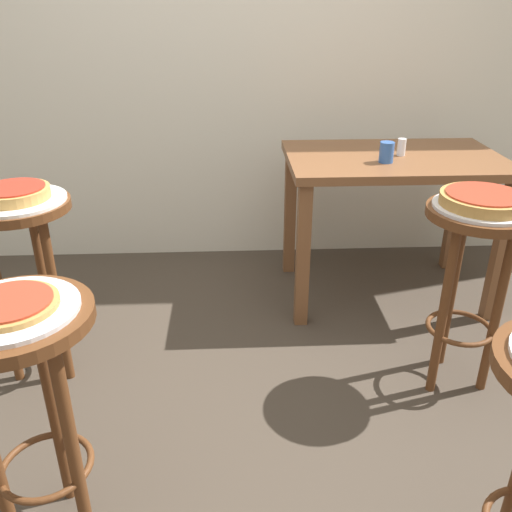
% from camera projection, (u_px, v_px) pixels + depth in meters
% --- Properties ---
extents(ground_plane, '(6.00, 6.00, 0.00)m').
position_uv_depth(ground_plane, '(243.00, 442.00, 1.93)').
color(ground_plane, '#42382D').
extents(stool_middle, '(0.39, 0.39, 0.75)m').
position_uv_depth(stool_middle, '(27.00, 379.00, 1.38)').
color(stool_middle, '#5B3319').
rests_on(stool_middle, ground_plane).
extents(serving_plate_middle, '(0.32, 0.32, 0.01)m').
position_uv_depth(serving_plate_middle, '(11.00, 310.00, 1.29)').
color(serving_plate_middle, silver).
rests_on(serving_plate_middle, stool_middle).
extents(pizza_middle, '(0.23, 0.23, 0.02)m').
position_uv_depth(pizza_middle, '(10.00, 304.00, 1.28)').
color(pizza_middle, '#B78442').
rests_on(pizza_middle, serving_plate_middle).
extents(stool_leftside, '(0.39, 0.39, 0.75)m').
position_uv_depth(stool_leftside, '(473.00, 259.00, 2.01)').
color(stool_leftside, '#5B3319').
rests_on(stool_leftside, ground_plane).
extents(serving_plate_leftside, '(0.35, 0.35, 0.01)m').
position_uv_depth(serving_plate_leftside, '(483.00, 207.00, 1.92)').
color(serving_plate_leftside, silver).
rests_on(serving_plate_leftside, stool_leftside).
extents(pizza_leftside, '(0.30, 0.30, 0.05)m').
position_uv_depth(pizza_leftside, '(484.00, 199.00, 1.91)').
color(pizza_leftside, '#B78442').
rests_on(pizza_leftside, serving_plate_leftside).
extents(stool_rear, '(0.39, 0.39, 0.75)m').
position_uv_depth(stool_rear, '(26.00, 251.00, 2.07)').
color(stool_rear, '#5B3319').
rests_on(stool_rear, ground_plane).
extents(serving_plate_rear, '(0.36, 0.36, 0.01)m').
position_uv_depth(serving_plate_rear, '(15.00, 200.00, 1.98)').
color(serving_plate_rear, white).
rests_on(serving_plate_rear, stool_rear).
extents(pizza_rear, '(0.25, 0.25, 0.05)m').
position_uv_depth(pizza_rear, '(14.00, 193.00, 1.97)').
color(pizza_rear, tan).
rests_on(pizza_rear, serving_plate_rear).
extents(dining_table, '(1.03, 0.66, 0.74)m').
position_uv_depth(dining_table, '(392.00, 180.00, 2.64)').
color(dining_table, brown).
rests_on(dining_table, ground_plane).
extents(cup_near_edge, '(0.07, 0.07, 0.09)m').
position_uv_depth(cup_near_edge, '(387.00, 152.00, 2.46)').
color(cup_near_edge, '#3360B2').
rests_on(cup_near_edge, dining_table).
extents(condiment_shaker, '(0.04, 0.04, 0.08)m').
position_uv_depth(condiment_shaker, '(401.00, 147.00, 2.57)').
color(condiment_shaker, white).
rests_on(condiment_shaker, dining_table).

